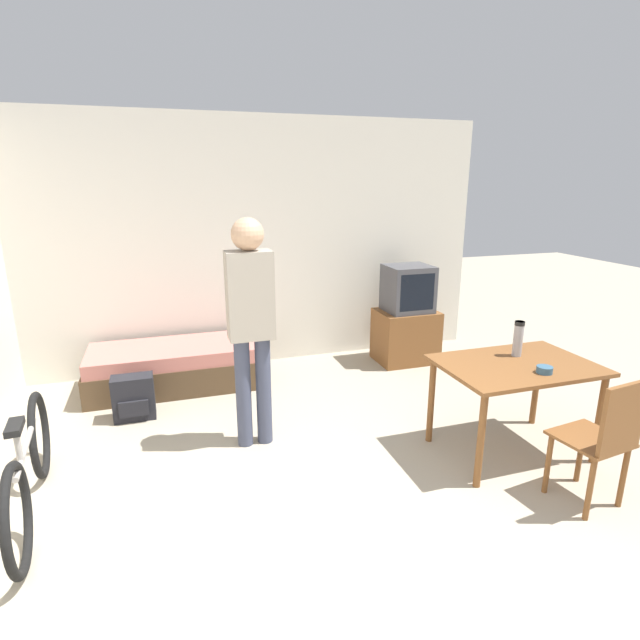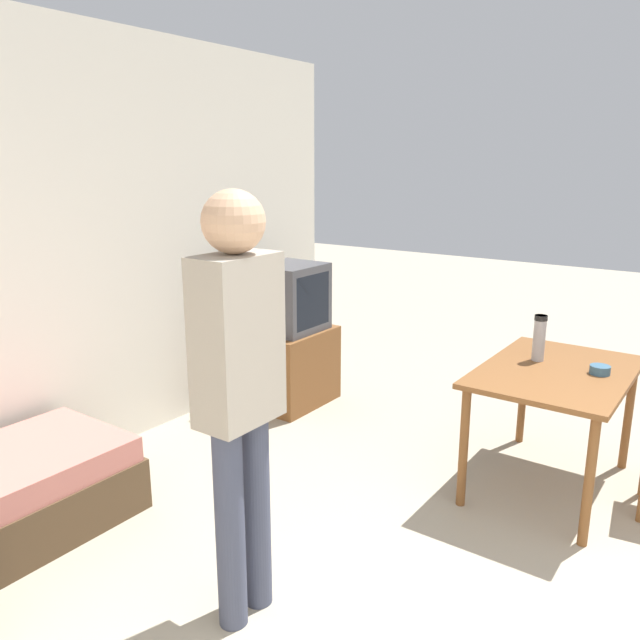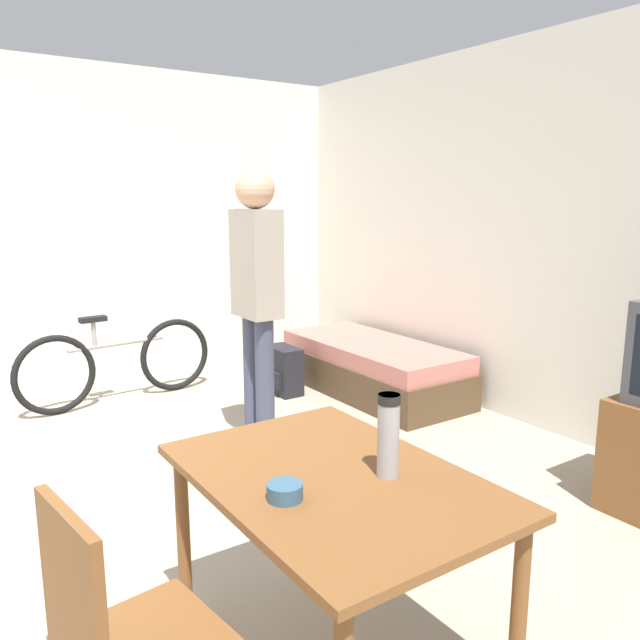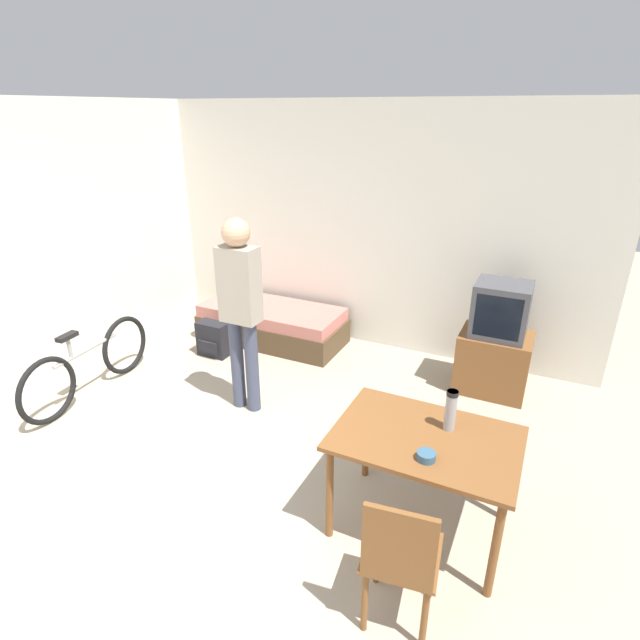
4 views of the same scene
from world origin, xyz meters
name	(u,v)px [view 4 (image 4 of 4)]	position (x,y,z in m)	size (l,w,h in m)	color
ground_plane	(88,588)	(0.00, 0.00, 0.00)	(20.00, 20.00, 0.00)	#9E937F
wall_back	(350,228)	(0.00, 3.90, 1.35)	(5.55, 0.06, 2.70)	silver
wall_left	(58,245)	(-2.31, 1.94, 1.35)	(0.06, 4.87, 2.70)	silver
daybed	(272,324)	(-0.78, 3.42, 0.21)	(1.72, 0.75, 0.43)	#4C3823
tv	(496,344)	(1.76, 3.37, 0.50)	(0.66, 0.51, 1.12)	brown
dining_table	(425,449)	(1.61, 1.31, 0.64)	(1.13, 0.77, 0.73)	brown
wooden_chair	(400,558)	(1.69, 0.57, 0.50)	(0.44, 0.44, 0.89)	brown
bicycle	(89,365)	(-1.73, 1.58, 0.32)	(0.18, 1.59, 0.72)	black
person_standing	(240,302)	(-0.24, 2.04, 1.05)	(0.34, 0.24, 1.78)	#3D4256
thermos_flask	(451,408)	(1.71, 1.46, 0.88)	(0.07, 0.07, 0.28)	#99999E
mate_bowl	(426,456)	(1.66, 1.10, 0.75)	(0.11, 0.11, 0.05)	#335670
backpack	(213,339)	(-1.18, 2.78, 0.20)	(0.35, 0.22, 0.40)	black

